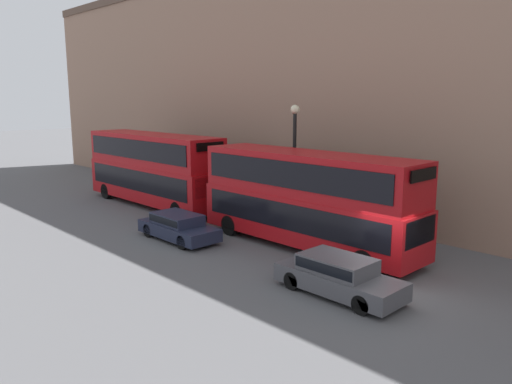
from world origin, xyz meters
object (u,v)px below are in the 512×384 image
at_px(car_dark_sedan, 338,275).
at_px(pedestrian, 162,181).
at_px(bus_second_in_queue, 153,166).
at_px(bus_leading, 307,196).
at_px(car_hatchback, 178,226).

bearing_deg(car_dark_sedan, pedestrian, 72.69).
height_order(bus_second_in_queue, car_dark_sedan, bus_second_in_queue).
relative_size(bus_leading, car_hatchback, 2.51).
xyz_separation_m(bus_second_in_queue, car_hatchback, (-3.40, -7.37, -1.78)).
relative_size(car_hatchback, pedestrian, 2.70).
distance_m(bus_leading, bus_second_in_queue, 12.37).
bearing_deg(bus_second_in_queue, bus_leading, -90.00).
relative_size(car_dark_sedan, car_hatchback, 1.03).
relative_size(bus_leading, bus_second_in_queue, 0.96).
bearing_deg(car_dark_sedan, bus_second_in_queue, 78.50).
bearing_deg(car_hatchback, bus_leading, -55.77).
relative_size(bus_leading, pedestrian, 6.78).
relative_size(bus_second_in_queue, car_dark_sedan, 2.54).
bearing_deg(pedestrian, bus_leading, -100.42).
bearing_deg(bus_leading, pedestrian, 79.58).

